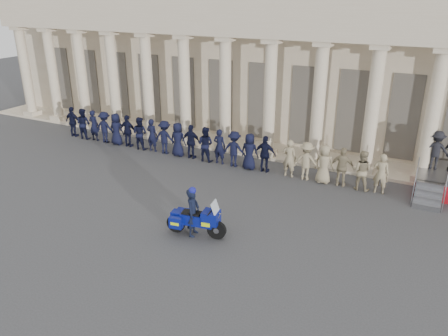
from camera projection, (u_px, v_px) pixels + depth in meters
ground at (166, 213)px, 17.98m from camera, size 90.00×90.00×0.00m
building at (289, 56)px, 28.46m from camera, size 40.00×12.50×9.00m
officer_rank at (198, 143)px, 23.35m from camera, size 19.28×0.71×1.88m
motorcycle at (196, 220)px, 16.10m from camera, size 2.34×1.06×1.50m
rider at (193, 212)px, 16.02m from camera, size 0.54×0.74×1.96m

